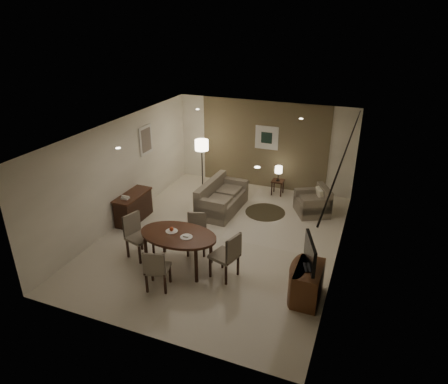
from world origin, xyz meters
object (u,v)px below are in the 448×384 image
at_px(chair_far, 196,235).
at_px(floor_lamp, 202,165).
at_px(dining_table, 179,250).
at_px(armchair, 312,201).
at_px(tv_cabinet, 308,283).
at_px(chair_left, 140,237).
at_px(chair_near, 158,268).
at_px(chair_right, 224,255).
at_px(sofa, 222,197).
at_px(console_desk, 134,207).
at_px(side_table, 278,187).

bearing_deg(chair_far, floor_lamp, 93.10).
height_order(dining_table, armchair, dining_table).
height_order(tv_cabinet, floor_lamp, floor_lamp).
bearing_deg(chair_left, chair_near, -114.95).
xyz_separation_m(chair_right, sofa, (-1.18, 2.82, -0.10)).
bearing_deg(armchair, chair_right, -46.95).
bearing_deg(sofa, armchair, -71.21).
xyz_separation_m(console_desk, chair_right, (3.14, -1.42, 0.14)).
bearing_deg(floor_lamp, chair_left, -86.27).
relative_size(chair_near, floor_lamp, 0.58).
relative_size(tv_cabinet, chair_near, 0.97).
bearing_deg(chair_left, tv_cabinet, -74.76).
height_order(console_desk, chair_near, chair_near).
height_order(chair_far, side_table, chair_far).
distance_m(chair_right, side_table, 4.44).
bearing_deg(floor_lamp, sofa, -45.03).
bearing_deg(chair_far, side_table, 57.51).
distance_m(chair_far, side_table, 3.94).
height_order(dining_table, chair_right, chair_right).
distance_m(sofa, side_table, 1.99).
bearing_deg(chair_far, tv_cabinet, -33.65).
xyz_separation_m(tv_cabinet, side_table, (-1.77, 4.51, -0.12)).
xyz_separation_m(dining_table, floor_lamp, (-1.24, 3.95, 0.40)).
bearing_deg(chair_near, chair_right, -156.68).
distance_m(tv_cabinet, chair_far, 2.76).
distance_m(chair_near, floor_lamp, 4.93).
bearing_deg(chair_near, armchair, -131.71).
xyz_separation_m(chair_near, chair_far, (0.16, 1.44, -0.00)).
bearing_deg(console_desk, dining_table, -34.49).
relative_size(sofa, floor_lamp, 1.11).
distance_m(chair_far, sofa, 2.23).
relative_size(side_table, floor_lamp, 0.28).
bearing_deg(chair_near, floor_lamp, -90.25).
bearing_deg(chair_near, tv_cabinet, -179.45).
bearing_deg(tv_cabinet, chair_far, 165.55).
bearing_deg(floor_lamp, chair_near, -75.88).
bearing_deg(chair_near, console_desk, -62.05).
xyz_separation_m(console_desk, sofa, (1.96, 1.40, 0.04)).
height_order(sofa, side_table, sofa).
xyz_separation_m(console_desk, armchair, (4.32, 2.13, 0.01)).
relative_size(tv_cabinet, chair_left, 0.89).
xyz_separation_m(chair_far, floor_lamp, (-1.36, 3.32, 0.34)).
bearing_deg(console_desk, chair_left, -52.11).
relative_size(dining_table, chair_right, 1.65).
bearing_deg(sofa, side_table, -34.03).
bearing_deg(console_desk, side_table, 44.00).
relative_size(chair_left, chair_right, 0.98).
xyz_separation_m(chair_left, sofa, (0.85, 2.83, -0.09)).
bearing_deg(armchair, chair_far, -64.10).
bearing_deg(tv_cabinet, side_table, 111.41).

